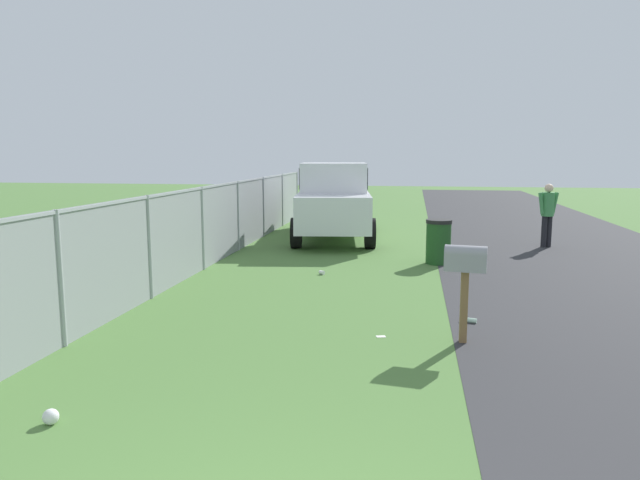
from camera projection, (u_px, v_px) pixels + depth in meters
mailbox at (465, 265)px, 7.16m from camera, size 0.28×0.53×1.23m
pickup_truck at (334, 199)px, 15.97m from camera, size 5.73×2.64×2.09m
trash_bin at (438, 242)px, 12.42m from camera, size 0.55×0.55×0.95m
pedestrian at (548, 211)px, 14.54m from camera, size 0.30×0.53×1.59m
fence_section at (222, 218)px, 12.92m from camera, size 16.98×0.07×1.69m
litter_cup_by_mailbox at (322, 273)px, 11.36m from camera, size 0.12×0.13×0.08m
litter_wrapper_far_scatter at (381, 336)px, 7.53m from camera, size 0.11×0.14×0.01m
litter_bottle_near_hydrant at (469, 320)px, 8.15m from camera, size 0.13×0.23×0.07m
litter_bag_midfield_b at (51, 417)px, 5.09m from camera, size 0.14×0.14×0.14m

